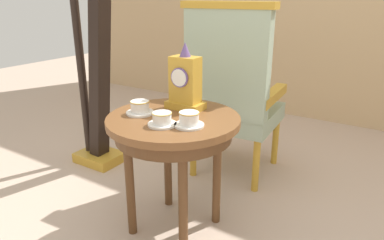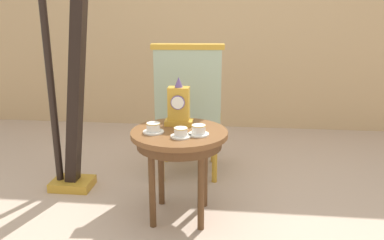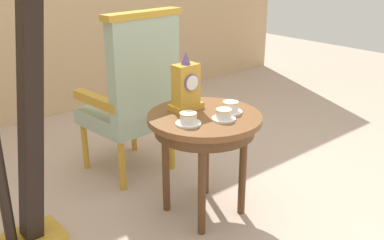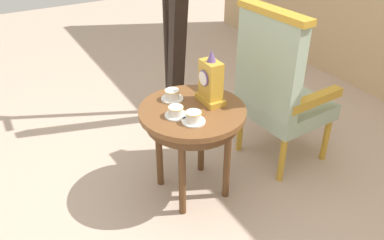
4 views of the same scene
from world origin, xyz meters
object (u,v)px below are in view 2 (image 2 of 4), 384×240
(teacup_right, at_px, (181,133))
(side_table, at_px, (179,142))
(teacup_center, at_px, (199,130))
(harp, at_px, (69,96))
(mantel_clock, at_px, (179,106))
(armchair, at_px, (188,110))
(teacup_left, at_px, (153,128))

(teacup_right, bearing_deg, side_table, 102.36)
(teacup_center, bearing_deg, harp, 158.16)
(mantel_clock, bearing_deg, side_table, -81.25)
(teacup_right, bearing_deg, armchair, 93.24)
(armchair, xyz_separation_m, harp, (-0.87, -0.33, 0.17))
(teacup_right, height_order, armchair, armchair)
(side_table, bearing_deg, teacup_right, -77.64)
(harp, bearing_deg, teacup_left, -28.38)
(side_table, height_order, teacup_center, teacup_center)
(harp, bearing_deg, teacup_center, -21.84)
(teacup_right, relative_size, harp, 0.07)
(teacup_right, bearing_deg, mantel_clock, 100.48)
(teacup_right, bearing_deg, harp, 153.07)
(teacup_right, distance_m, mantel_clock, 0.29)
(teacup_center, bearing_deg, teacup_right, -152.65)
(teacup_right, distance_m, harp, 1.03)
(armchair, bearing_deg, teacup_center, -78.41)
(teacup_right, relative_size, teacup_center, 0.97)
(teacup_right, xyz_separation_m, armchair, (-0.05, 0.80, -0.06))
(teacup_center, distance_m, mantel_clock, 0.28)
(teacup_center, relative_size, armchair, 0.12)
(teacup_left, height_order, teacup_right, teacup_left)
(side_table, xyz_separation_m, mantel_clock, (-0.02, 0.14, 0.22))
(armchair, bearing_deg, teacup_right, -86.76)
(teacup_right, bearing_deg, teacup_center, 27.35)
(harp, bearing_deg, armchair, 20.84)
(teacup_center, xyz_separation_m, armchair, (-0.15, 0.74, -0.06))
(mantel_clock, xyz_separation_m, armchair, (0.00, 0.54, -0.17))
(teacup_left, relative_size, mantel_clock, 0.41)
(mantel_clock, xyz_separation_m, harp, (-0.87, 0.21, 0.00))
(side_table, bearing_deg, armchair, 91.53)
(teacup_right, height_order, harp, harp)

